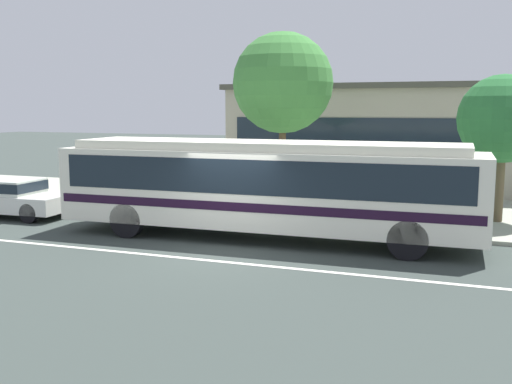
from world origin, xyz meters
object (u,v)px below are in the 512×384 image
at_px(sedan_behind_bus, 7,195).
at_px(street_tree_near_stop, 283,83).
at_px(pedestrian_walking_along_curb, 421,194).
at_px(street_tree_mid_block, 503,119).
at_px(pedestrian_waiting_near_sign, 259,187).
at_px(transit_bus, 266,183).
at_px(pedestrian_standing_by_tree, 172,179).

relative_size(sedan_behind_bus, street_tree_near_stop, 0.69).
relative_size(pedestrian_walking_along_curb, street_tree_mid_block, 0.35).
xyz_separation_m(sedan_behind_bus, street_tree_mid_block, (15.70, 4.17, 2.61)).
height_order(pedestrian_waiting_near_sign, pedestrian_walking_along_curb, pedestrian_waiting_near_sign).
distance_m(transit_bus, pedestrian_walking_along_curb, 5.11).
bearing_deg(transit_bus, street_tree_mid_block, 35.41).
distance_m(transit_bus, pedestrian_standing_by_tree, 5.95).
height_order(pedestrian_waiting_near_sign, street_tree_mid_block, street_tree_mid_block).
distance_m(transit_bus, sedan_behind_bus, 9.50).
bearing_deg(pedestrian_walking_along_curb, sedan_behind_bus, -167.91).
distance_m(street_tree_near_stop, street_tree_mid_block, 7.38).
height_order(transit_bus, pedestrian_walking_along_curb, transit_bus).
distance_m(sedan_behind_bus, street_tree_near_stop, 10.28).
xyz_separation_m(pedestrian_walking_along_curb, street_tree_near_stop, (-5.03, 1.60, 3.50)).
xyz_separation_m(transit_bus, pedestrian_walking_along_curb, (3.99, 3.15, -0.56)).
xyz_separation_m(sedan_behind_bus, pedestrian_walking_along_curb, (13.45, 2.88, 0.34)).
bearing_deg(street_tree_mid_block, street_tree_near_stop, 177.53).
distance_m(pedestrian_waiting_near_sign, pedestrian_walking_along_curb, 5.15).
bearing_deg(street_tree_mid_block, pedestrian_standing_by_tree, -174.86).
bearing_deg(pedestrian_standing_by_tree, pedestrian_waiting_near_sign, -14.58).
height_order(pedestrian_standing_by_tree, street_tree_near_stop, street_tree_near_stop).
relative_size(transit_bus, pedestrian_waiting_near_sign, 6.92).
height_order(sedan_behind_bus, pedestrian_standing_by_tree, pedestrian_standing_by_tree).
height_order(pedestrian_walking_along_curb, street_tree_mid_block, street_tree_mid_block).
xyz_separation_m(pedestrian_standing_by_tree, street_tree_near_stop, (3.79, 1.31, 3.42)).
relative_size(pedestrian_waiting_near_sign, street_tree_mid_block, 0.37).
xyz_separation_m(transit_bus, sedan_behind_bus, (-9.46, 0.27, -0.89)).
xyz_separation_m(pedestrian_waiting_near_sign, street_tree_near_stop, (0.08, 2.27, 3.42)).
height_order(pedestrian_standing_by_tree, street_tree_mid_block, street_tree_mid_block).
relative_size(pedestrian_standing_by_tree, street_tree_mid_block, 0.38).
xyz_separation_m(pedestrian_waiting_near_sign, street_tree_mid_block, (7.36, 1.96, 2.20)).
distance_m(pedestrian_walking_along_curb, street_tree_mid_block, 3.45).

